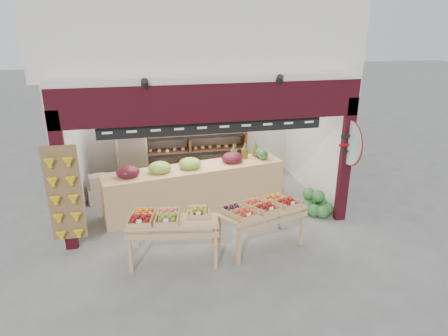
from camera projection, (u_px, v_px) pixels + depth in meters
ground at (206, 210)px, 9.08m from camera, size 60.00×60.00×0.00m
shop_structure at (191, 26)px, 9.19m from camera, size 6.36×5.12×5.40m
banana_board at (65, 196)px, 7.08m from camera, size 0.60×0.15×1.80m
gift_sign at (350, 143)px, 7.97m from camera, size 0.04×0.93×0.92m
back_shelving at (189, 137)px, 10.44m from camera, size 3.05×0.50×1.88m
refrigerator at (133, 156)px, 9.75m from camera, size 0.74×0.74×1.85m
cardboard_stack at (108, 190)px, 9.49m from camera, size 1.05×0.84×0.68m
mid_counter at (195, 187)px, 8.93m from camera, size 4.11×1.47×1.24m
display_table_left at (167, 219)px, 7.00m from camera, size 1.68×1.09×1.00m
display_table_right at (261, 209)px, 7.40m from camera, size 1.69×1.23×0.98m
watermelon_pile at (316, 205)px, 8.85m from camera, size 0.69×0.72×0.54m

